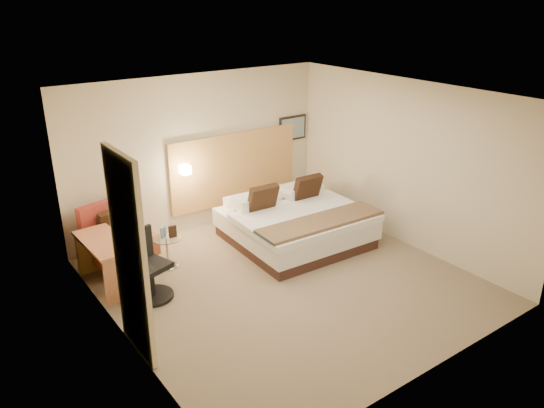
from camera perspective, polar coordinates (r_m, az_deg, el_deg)
floor at (r=7.83m, az=1.50°, el=-8.34°), size 4.80×5.00×0.02m
ceiling at (r=6.88m, az=1.73°, el=11.64°), size 4.80×5.00×0.02m
wall_back at (r=9.26m, az=-7.87°, el=5.49°), size 4.80×0.02×2.70m
wall_front at (r=5.64m, az=17.33°, el=-6.46°), size 4.80×0.02×2.70m
wall_left at (r=6.20m, az=-16.45°, el=-3.69°), size 0.02×5.00×2.70m
wall_right at (r=8.84m, az=14.18°, el=4.23°), size 0.02×5.00×2.70m
headboard_panel at (r=9.67m, az=-3.99°, el=3.89°), size 2.60×0.04×1.30m
art_frame at (r=10.26m, az=2.23°, el=8.17°), size 0.62×0.03×0.47m
art_canvas at (r=10.24m, az=2.29°, el=8.14°), size 0.54×0.01×0.39m
lamp_arm at (r=9.09m, az=-9.48°, el=3.77°), size 0.02×0.12×0.02m
lamp_shade at (r=9.04m, az=-9.31°, el=3.67°), size 0.15×0.15×0.15m
curtain at (r=6.06m, az=-15.06°, el=-5.54°), size 0.06×0.90×2.42m
bottle_a at (r=8.10m, az=-11.76°, el=-3.07°), size 0.06×0.06×0.18m
bottle_b at (r=8.15m, az=-11.52°, el=-2.91°), size 0.06×0.06×0.18m
menu_folder at (r=8.10m, az=-10.64°, el=-2.91°), size 0.12×0.05×0.19m
bed at (r=8.87m, az=2.45°, el=-2.06°), size 2.16×2.11×1.02m
lounge_chair at (r=8.53m, az=-16.31°, el=-3.68°), size 1.06×0.98×0.95m
side_table at (r=8.23m, az=-11.17°, el=-4.97°), size 0.48×0.48×0.49m
desk at (r=7.84m, az=-17.42°, el=-4.70°), size 0.56×1.15×0.71m
desk_chair at (r=7.45m, az=-13.09°, el=-7.03°), size 0.69×0.69×0.97m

